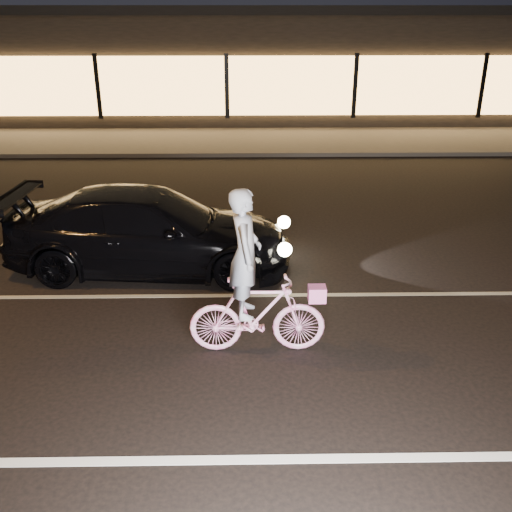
{
  "coord_description": "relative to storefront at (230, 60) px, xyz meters",
  "views": [
    {
      "loc": [
        0.67,
        -5.83,
        4.05
      ],
      "look_at": [
        0.78,
        0.6,
        1.27
      ],
      "focal_mm": 40.0,
      "sensor_mm": 36.0,
      "label": 1
    }
  ],
  "objects": [
    {
      "name": "ground",
      "position": [
        0.0,
        -18.97,
        -2.15
      ],
      "size": [
        90.0,
        90.0,
        0.0
      ],
      "primitive_type": "plane",
      "color": "black",
      "rests_on": "ground"
    },
    {
      "name": "lane_stripe_near",
      "position": [
        0.0,
        -20.47,
        -2.14
      ],
      "size": [
        60.0,
        0.12,
        0.01
      ],
      "primitive_type": "cube",
      "color": "silver",
      "rests_on": "ground"
    },
    {
      "name": "lane_stripe_far",
      "position": [
        0.0,
        -16.97,
        -2.14
      ],
      "size": [
        60.0,
        0.1,
        0.01
      ],
      "primitive_type": "cube",
      "color": "gray",
      "rests_on": "ground"
    },
    {
      "name": "sidewalk",
      "position": [
        0.0,
        -5.97,
        -2.09
      ],
      "size": [
        30.0,
        4.0,
        0.12
      ],
      "primitive_type": "cube",
      "color": "#383533",
      "rests_on": "ground"
    },
    {
      "name": "storefront",
      "position": [
        0.0,
        0.0,
        0.0
      ],
      "size": [
        25.4,
        8.42,
        4.2
      ],
      "color": "black",
      "rests_on": "ground"
    },
    {
      "name": "cyclist",
      "position": [
        0.75,
        -18.5,
        -1.37
      ],
      "size": [
        1.73,
        0.6,
        2.18
      ],
      "rotation": [
        0.0,
        0.0,
        1.57
      ],
      "color": "#E5318E",
      "rests_on": "ground"
    },
    {
      "name": "sedan",
      "position": [
        -0.95,
        -15.89,
        -1.47
      ],
      "size": [
        4.77,
        2.14,
        1.36
      ],
      "rotation": [
        0.0,
        0.0,
        1.52
      ],
      "color": "black",
      "rests_on": "ground"
    }
  ]
}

